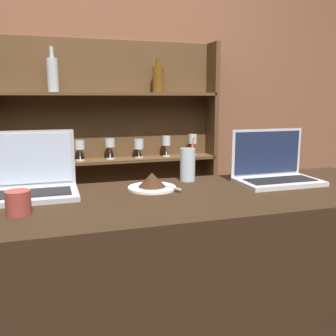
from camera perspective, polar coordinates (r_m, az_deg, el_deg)
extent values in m
cube|color=black|center=(1.58, -1.45, -22.78)|extent=(2.05, 0.61, 1.03)
cube|color=brown|center=(2.64, -9.72, 9.67)|extent=(7.00, 0.06, 2.70)
cube|color=brown|center=(2.78, 6.50, 0.09)|extent=(0.03, 0.18, 1.77)
cube|color=brown|center=(2.65, -8.99, -0.47)|extent=(1.51, 0.02, 1.77)
cube|color=brown|center=(2.66, -8.51, -8.28)|extent=(1.47, 0.18, 0.02)
cube|color=brown|center=(2.56, -8.78, 1.13)|extent=(1.47, 0.18, 0.02)
cube|color=brown|center=(2.52, -9.07, 11.08)|extent=(1.47, 0.18, 0.02)
cylinder|color=silver|center=(2.54, -22.17, 0.69)|extent=(0.06, 0.06, 0.01)
cylinder|color=silver|center=(2.53, -22.22, 1.37)|extent=(0.01, 0.01, 0.06)
cylinder|color=silver|center=(2.52, -22.30, 2.63)|extent=(0.07, 0.07, 0.06)
cylinder|color=silver|center=(2.53, -17.70, 0.94)|extent=(0.05, 0.05, 0.01)
cylinder|color=silver|center=(2.52, -17.74, 1.70)|extent=(0.01, 0.01, 0.06)
cylinder|color=silver|center=(2.51, -17.82, 3.09)|extent=(0.06, 0.06, 0.06)
cylinder|color=silver|center=(2.53, -13.22, 1.19)|extent=(0.06, 0.06, 0.01)
cylinder|color=silver|center=(2.53, -13.25, 2.03)|extent=(0.01, 0.01, 0.07)
cylinder|color=silver|center=(2.52, -13.31, 3.46)|extent=(0.06, 0.06, 0.06)
cylinder|color=silver|center=(2.55, -8.79, 1.42)|extent=(0.06, 0.06, 0.01)
cylinder|color=silver|center=(2.55, -8.81, 2.34)|extent=(0.01, 0.01, 0.08)
cylinder|color=silver|center=(2.54, -8.85, 3.84)|extent=(0.07, 0.07, 0.06)
cylinder|color=silver|center=(2.59, -4.45, 1.64)|extent=(0.06, 0.06, 0.01)
cylinder|color=silver|center=(2.58, -4.46, 2.32)|extent=(0.01, 0.01, 0.06)
cylinder|color=silver|center=(2.58, -4.48, 3.66)|extent=(0.07, 0.07, 0.07)
cylinder|color=silver|center=(2.64, -0.26, 1.85)|extent=(0.05, 0.05, 0.01)
cylinder|color=silver|center=(2.63, -0.26, 2.69)|extent=(0.01, 0.01, 0.07)
cylinder|color=silver|center=(2.63, -0.26, 4.20)|extent=(0.06, 0.06, 0.07)
cylinder|color=silver|center=(2.70, 3.75, 2.04)|extent=(0.05, 0.05, 0.01)
cylinder|color=silver|center=(2.70, 3.76, 2.93)|extent=(0.01, 0.01, 0.08)
cylinder|color=silver|center=(2.69, 3.78, 4.47)|extent=(0.06, 0.06, 0.07)
cylinder|color=brown|center=(2.60, -1.53, 13.26)|extent=(0.07, 0.07, 0.17)
cylinder|color=brown|center=(2.60, -1.54, 15.72)|extent=(0.03, 0.03, 0.06)
cylinder|color=#B2C1C6|center=(2.50, -17.16, 13.36)|extent=(0.07, 0.07, 0.21)
cylinder|color=#B2C1C6|center=(2.51, -17.34, 16.51)|extent=(0.02, 0.02, 0.07)
cube|color=#ADADB2|center=(1.45, -20.36, -3.90)|extent=(0.34, 0.24, 0.02)
cube|color=black|center=(1.44, -20.41, -3.61)|extent=(0.29, 0.13, 0.00)
cube|color=#ADADB2|center=(1.54, -20.45, 1.38)|extent=(0.34, 0.00, 0.22)
cube|color=silver|center=(1.54, -20.45, 1.36)|extent=(0.32, 0.01, 0.19)
cube|color=silver|center=(1.64, 16.51, -2.03)|extent=(0.34, 0.21, 0.02)
cube|color=black|center=(1.63, 16.73, -1.75)|extent=(0.29, 0.11, 0.00)
cube|color=silver|center=(1.70, 14.82, 2.33)|extent=(0.34, 0.00, 0.21)
cube|color=#1E2847|center=(1.70, 14.86, 2.32)|extent=(0.31, 0.01, 0.18)
cylinder|color=white|center=(1.49, -2.45, -3.04)|extent=(0.19, 0.19, 0.01)
cone|color=#381E11|center=(1.48, -2.46, -1.79)|extent=(0.11, 0.11, 0.06)
cube|color=#B7B7BC|center=(1.49, -0.34, -2.74)|extent=(0.08, 0.16, 0.00)
cylinder|color=silver|center=(1.62, 3.00, 0.52)|extent=(0.07, 0.07, 0.14)
cylinder|color=#E04C47|center=(1.62, 3.39, 1.38)|extent=(0.04, 0.01, 0.19)
cylinder|color=#993D33|center=(1.25, -21.87, -4.91)|extent=(0.08, 0.08, 0.08)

